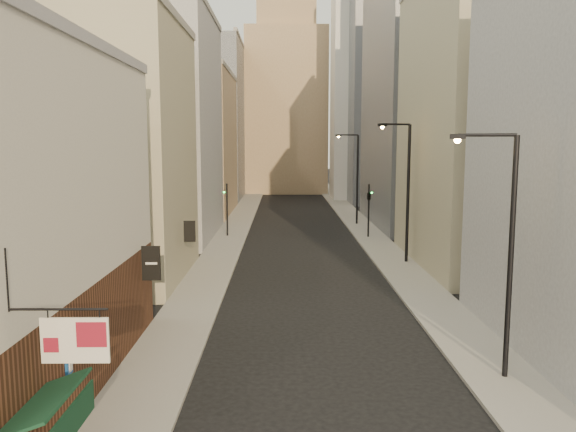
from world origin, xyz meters
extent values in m
cube|color=gray|center=(-6.50, 55.00, 0.07)|extent=(3.00, 140.00, 0.15)
cube|color=gray|center=(6.50, 55.00, 0.07)|extent=(3.00, 140.00, 0.15)
cube|color=brown|center=(-11.00, 9.00, 2.00)|extent=(6.00, 16.00, 4.00)
cube|color=gray|center=(-8.20, 9.00, 12.10)|extent=(0.60, 16.00, 0.40)
cylinder|color=black|center=(-6.90, 3.00, 4.90)|extent=(2.40, 0.06, 0.06)
cube|color=beige|center=(-6.50, 3.00, 4.15)|extent=(1.60, 0.06, 1.10)
cube|color=maroon|center=(-6.10, 3.00, 4.30)|extent=(0.70, 0.10, 0.60)
cube|color=maroon|center=(-7.05, 3.00, 4.05)|extent=(0.35, 0.10, 0.35)
cube|color=#0B3121|center=(-7.35, 3.20, 2.55)|extent=(1.25, 3.00, 0.52)
cube|color=#0B3121|center=(-6.75, 3.20, 2.05)|extent=(0.06, 3.00, 0.80)
cube|color=#144DA1|center=(-7.95, 6.20, 2.20)|extent=(0.08, 0.40, 0.50)
cube|color=black|center=(-7.30, 14.00, 3.60)|extent=(0.80, 0.08, 1.50)
cube|color=black|center=(-7.30, 24.00, 3.40)|extent=(0.70, 0.08, 1.30)
cube|color=tan|center=(-12.00, 26.00, 8.00)|extent=(8.00, 12.00, 16.00)
cube|color=gray|center=(-12.00, 42.00, 10.00)|extent=(8.00, 16.00, 20.00)
cube|color=#997A58|center=(-12.00, 60.00, 8.50)|extent=(8.00, 18.00, 17.00)
cube|color=gray|center=(-12.00, 80.00, 12.00)|extent=(8.00, 20.00, 24.00)
cube|color=tan|center=(12.00, 30.00, 10.00)|extent=(8.00, 16.00, 20.00)
cube|color=gray|center=(12.00, 50.00, 13.00)|extent=(8.00, 20.00, 26.00)
cube|color=gray|center=(18.00, 78.00, 25.00)|extent=(20.00, 22.00, 50.00)
cube|color=#997A58|center=(-1.00, 92.00, 14.00)|extent=(14.00, 14.00, 28.00)
cube|color=#997A58|center=(-1.00, 92.00, 31.00)|extent=(10.00, 10.00, 6.00)
cube|color=silver|center=(10.00, 78.00, 17.00)|extent=(8.00, 8.00, 34.00)
cylinder|color=black|center=(6.59, 10.12, 4.50)|extent=(0.20, 0.20, 9.01)
cylinder|color=black|center=(5.62, 10.38, 9.01)|extent=(1.96, 0.64, 0.12)
cube|color=black|center=(4.66, 10.64, 8.96)|extent=(0.59, 0.36, 0.18)
sphere|color=#FFAC3F|center=(4.66, 10.64, 8.83)|extent=(0.24, 0.24, 0.24)
cylinder|color=black|center=(7.36, 30.38, 5.01)|extent=(0.22, 0.22, 10.02)
cylinder|color=black|center=(6.32, 29.99, 10.02)|extent=(2.13, 0.89, 0.13)
cube|color=black|center=(5.27, 29.61, 9.96)|extent=(0.66, 0.44, 0.20)
sphere|color=#FFAC3F|center=(5.27, 29.61, 9.82)|extent=(0.27, 0.27, 0.27)
cylinder|color=black|center=(6.28, 49.71, 4.77)|extent=(0.21, 0.21, 9.55)
cylinder|color=black|center=(5.23, 49.52, 9.55)|extent=(2.11, 0.50, 0.13)
cube|color=black|center=(4.19, 49.33, 9.49)|extent=(0.62, 0.33, 0.19)
sphere|color=#FFAC3F|center=(4.19, 49.33, 9.36)|extent=(0.25, 0.25, 0.25)
cylinder|color=black|center=(-6.81, 42.01, 2.50)|extent=(0.16, 0.16, 5.00)
imported|color=black|center=(-6.81, 42.01, 4.20)|extent=(0.42, 0.42, 1.09)
sphere|color=#19E533|center=(-7.06, 42.01, 4.20)|extent=(0.16, 0.16, 0.16)
cylinder|color=black|center=(6.23, 41.28, 2.50)|extent=(0.16, 0.16, 5.00)
imported|color=black|center=(6.23, 41.28, 4.20)|extent=(0.75, 0.75, 1.36)
sphere|color=#19E533|center=(6.48, 41.28, 4.20)|extent=(0.16, 0.16, 0.16)
camera|label=1|loc=(-1.64, -9.66, 8.73)|focal=35.00mm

